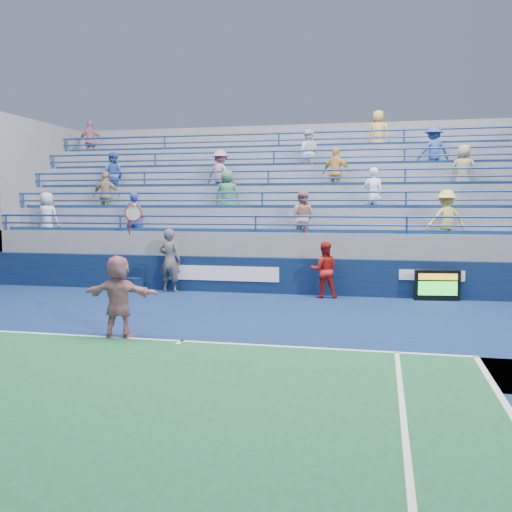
% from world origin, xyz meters
% --- Properties ---
extents(ground, '(120.00, 120.00, 0.00)m').
position_xyz_m(ground, '(0.00, 0.00, 0.00)').
color(ground, '#333538').
extents(sponsor_wall, '(18.00, 0.32, 1.10)m').
position_xyz_m(sponsor_wall, '(0.00, 6.50, 0.55)').
color(sponsor_wall, '#091836').
rests_on(sponsor_wall, ground).
extents(bleacher_stand, '(18.00, 5.60, 6.13)m').
position_xyz_m(bleacher_stand, '(0.00, 10.27, 1.55)').
color(bleacher_stand, slate).
rests_on(bleacher_stand, ground).
extents(serve_speed_board, '(1.26, 0.30, 0.87)m').
position_xyz_m(serve_speed_board, '(5.34, 6.15, 0.44)').
color(serve_speed_board, black).
rests_on(serve_speed_board, ground).
extents(judge_chair, '(0.55, 0.56, 0.76)m').
position_xyz_m(judge_chair, '(-3.74, 5.99, 0.24)').
color(judge_chair, '#0C1C3D').
rests_on(judge_chair, ground).
extents(tennis_player, '(1.57, 0.54, 2.70)m').
position_xyz_m(tennis_player, '(-1.36, 0.09, 0.85)').
color(tennis_player, silver).
rests_on(tennis_player, ground).
extents(line_judge, '(0.77, 0.55, 1.98)m').
position_xyz_m(line_judge, '(-2.59, 6.12, 0.99)').
color(line_judge, '#16193D').
rests_on(line_judge, ground).
extents(ball_girl, '(0.88, 0.74, 1.64)m').
position_xyz_m(ball_girl, '(2.19, 6.00, 0.82)').
color(ball_girl, '#B41914').
rests_on(ball_girl, ground).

